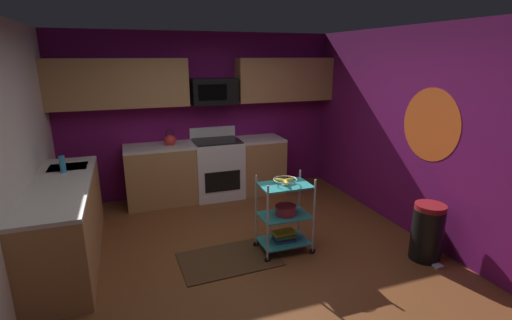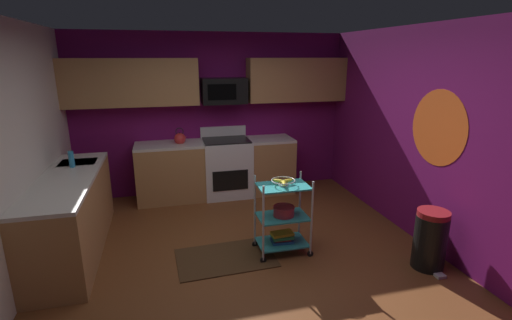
{
  "view_description": "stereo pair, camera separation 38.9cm",
  "coord_description": "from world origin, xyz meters",
  "px_view_note": "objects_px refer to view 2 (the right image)",
  "views": [
    {
      "loc": [
        -1.18,
        -3.52,
        2.24
      ],
      "look_at": [
        0.23,
        0.43,
        1.05
      ],
      "focal_mm": 25.95,
      "sensor_mm": 36.0,
      "label": 1
    },
    {
      "loc": [
        -0.81,
        -3.64,
        2.24
      ],
      "look_at": [
        0.23,
        0.43,
        1.05
      ],
      "focal_mm": 25.95,
      "sensor_mm": 36.0,
      "label": 2
    }
  ],
  "objects_px": {
    "rolling_cart": "(282,216)",
    "dish_soap_bottle": "(71,159)",
    "mixing_bowl_large": "(284,211)",
    "microwave": "(224,91)",
    "book_stack": "(282,237)",
    "oven_range": "(227,167)",
    "trash_can": "(430,240)",
    "kettle": "(180,138)",
    "fruit_bowl": "(283,182)"
  },
  "relations": [
    {
      "from": "rolling_cart",
      "to": "dish_soap_bottle",
      "type": "distance_m",
      "value": 2.65
    },
    {
      "from": "dish_soap_bottle",
      "to": "mixing_bowl_large",
      "type": "bearing_deg",
      "value": -23.3
    },
    {
      "from": "microwave",
      "to": "book_stack",
      "type": "relative_size",
      "value": 2.66
    },
    {
      "from": "oven_range",
      "to": "book_stack",
      "type": "bearing_deg",
      "value": -81.62
    },
    {
      "from": "book_stack",
      "to": "dish_soap_bottle",
      "type": "xyz_separation_m",
      "value": [
        -2.38,
        1.03,
        0.83
      ]
    },
    {
      "from": "microwave",
      "to": "trash_can",
      "type": "distance_m",
      "value": 3.59
    },
    {
      "from": "kettle",
      "to": "mixing_bowl_large",
      "type": "bearing_deg",
      "value": -62.71
    },
    {
      "from": "mixing_bowl_large",
      "to": "book_stack",
      "type": "height_order",
      "value": "mixing_bowl_large"
    },
    {
      "from": "microwave",
      "to": "dish_soap_bottle",
      "type": "bearing_deg",
      "value": -152.28
    },
    {
      "from": "rolling_cart",
      "to": "kettle",
      "type": "xyz_separation_m",
      "value": [
        -1.02,
        2.01,
        0.54
      ]
    },
    {
      "from": "microwave",
      "to": "book_stack",
      "type": "xyz_separation_m",
      "value": [
        0.3,
        -2.12,
        -1.51
      ]
    },
    {
      "from": "microwave",
      "to": "mixing_bowl_large",
      "type": "relative_size",
      "value": 2.78
    },
    {
      "from": "oven_range",
      "to": "dish_soap_bottle",
      "type": "relative_size",
      "value": 5.5
    },
    {
      "from": "fruit_bowl",
      "to": "kettle",
      "type": "height_order",
      "value": "kettle"
    },
    {
      "from": "mixing_bowl_large",
      "to": "microwave",
      "type": "bearing_deg",
      "value": 98.38
    },
    {
      "from": "fruit_bowl",
      "to": "dish_soap_bottle",
      "type": "bearing_deg",
      "value": 156.57
    },
    {
      "from": "oven_range",
      "to": "trash_can",
      "type": "relative_size",
      "value": 1.67
    },
    {
      "from": "oven_range",
      "to": "fruit_bowl",
      "type": "height_order",
      "value": "oven_range"
    },
    {
      "from": "fruit_bowl",
      "to": "rolling_cart",
      "type": "bearing_deg",
      "value": 14.04
    },
    {
      "from": "kettle",
      "to": "oven_range",
      "type": "bearing_deg",
      "value": 0.3
    },
    {
      "from": "fruit_bowl",
      "to": "dish_soap_bottle",
      "type": "height_order",
      "value": "dish_soap_bottle"
    },
    {
      "from": "kettle",
      "to": "book_stack",
      "type": "bearing_deg",
      "value": -63.04
    },
    {
      "from": "rolling_cart",
      "to": "fruit_bowl",
      "type": "distance_m",
      "value": 0.42
    },
    {
      "from": "fruit_bowl",
      "to": "microwave",
      "type": "bearing_deg",
      "value": 97.99
    },
    {
      "from": "fruit_bowl",
      "to": "mixing_bowl_large",
      "type": "height_order",
      "value": "fruit_bowl"
    },
    {
      "from": "rolling_cart",
      "to": "trash_can",
      "type": "xyz_separation_m",
      "value": [
        1.44,
        -0.71,
        -0.13
      ]
    },
    {
      "from": "fruit_bowl",
      "to": "book_stack",
      "type": "xyz_separation_m",
      "value": [
        0.0,
        0.0,
        -0.69
      ]
    },
    {
      "from": "oven_range",
      "to": "rolling_cart",
      "type": "distance_m",
      "value": 2.04
    },
    {
      "from": "mixing_bowl_large",
      "to": "book_stack",
      "type": "distance_m",
      "value": 0.33
    },
    {
      "from": "dish_soap_bottle",
      "to": "trash_can",
      "type": "bearing_deg",
      "value": -24.44
    },
    {
      "from": "microwave",
      "to": "kettle",
      "type": "relative_size",
      "value": 2.65
    },
    {
      "from": "microwave",
      "to": "book_stack",
      "type": "distance_m",
      "value": 2.62
    },
    {
      "from": "oven_range",
      "to": "microwave",
      "type": "xyz_separation_m",
      "value": [
        -0.0,
        0.1,
        1.22
      ]
    },
    {
      "from": "oven_range",
      "to": "kettle",
      "type": "xyz_separation_m",
      "value": [
        -0.73,
        -0.0,
        0.52
      ]
    },
    {
      "from": "oven_range",
      "to": "microwave",
      "type": "relative_size",
      "value": 1.57
    },
    {
      "from": "microwave",
      "to": "kettle",
      "type": "xyz_separation_m",
      "value": [
        -0.73,
        -0.11,
        -0.7
      ]
    },
    {
      "from": "mixing_bowl_large",
      "to": "kettle",
      "type": "relative_size",
      "value": 0.95
    },
    {
      "from": "microwave",
      "to": "rolling_cart",
      "type": "relative_size",
      "value": 0.77
    },
    {
      "from": "dish_soap_bottle",
      "to": "book_stack",
      "type": "bearing_deg",
      "value": -23.43
    },
    {
      "from": "microwave",
      "to": "fruit_bowl",
      "type": "bearing_deg",
      "value": -82.01
    },
    {
      "from": "oven_range",
      "to": "kettle",
      "type": "height_order",
      "value": "kettle"
    },
    {
      "from": "fruit_bowl",
      "to": "trash_can",
      "type": "bearing_deg",
      "value": -26.08
    },
    {
      "from": "microwave",
      "to": "kettle",
      "type": "bearing_deg",
      "value": -171.5
    },
    {
      "from": "fruit_bowl",
      "to": "oven_range",
      "type": "bearing_deg",
      "value": 98.38
    },
    {
      "from": "mixing_bowl_large",
      "to": "dish_soap_bottle",
      "type": "xyz_separation_m",
      "value": [
        -2.39,
        1.03,
        0.5
      ]
    },
    {
      "from": "microwave",
      "to": "kettle",
      "type": "height_order",
      "value": "microwave"
    },
    {
      "from": "fruit_bowl",
      "to": "book_stack",
      "type": "height_order",
      "value": "fruit_bowl"
    },
    {
      "from": "microwave",
      "to": "mixing_bowl_large",
      "type": "bearing_deg",
      "value": -81.62
    },
    {
      "from": "kettle",
      "to": "trash_can",
      "type": "relative_size",
      "value": 0.4
    },
    {
      "from": "oven_range",
      "to": "microwave",
      "type": "height_order",
      "value": "microwave"
    }
  ]
}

